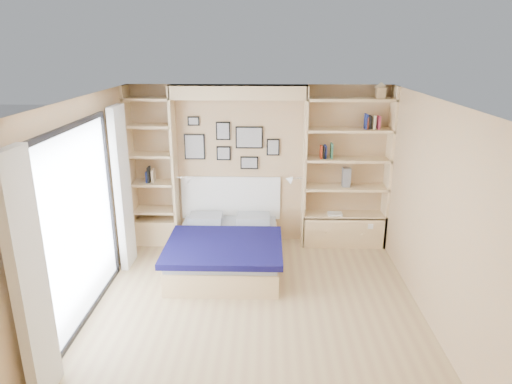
{
  "coord_description": "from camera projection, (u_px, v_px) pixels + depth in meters",
  "views": [
    {
      "loc": [
        0.14,
        -4.7,
        3.06
      ],
      "look_at": [
        -0.01,
        0.9,
        1.25
      ],
      "focal_mm": 32.0,
      "sensor_mm": 36.0,
      "label": 1
    }
  ],
  "objects": [
    {
      "name": "ground",
      "position": [
        255.0,
        315.0,
        5.41
      ],
      "size": [
        4.5,
        4.5,
        0.0
      ],
      "primitive_type": "plane",
      "color": "tan",
      "rests_on": "ground"
    },
    {
      "name": "room_shell",
      "position": [
        231.0,
        190.0,
        6.54
      ],
      "size": [
        4.5,
        4.5,
        4.5
      ],
      "color": "tan",
      "rests_on": "ground"
    },
    {
      "name": "bed",
      "position": [
        226.0,
        248.0,
        6.57
      ],
      "size": [
        1.58,
        1.93,
        1.07
      ],
      "color": "beige",
      "rests_on": "ground"
    },
    {
      "name": "photo_gallery",
      "position": [
        230.0,
        144.0,
        7.04
      ],
      "size": [
        1.48,
        0.02,
        0.82
      ],
      "color": "black",
      "rests_on": "ground"
    },
    {
      "name": "reading_lamps",
      "position": [
        239.0,
        179.0,
        6.98
      ],
      "size": [
        1.92,
        0.12,
        0.15
      ],
      "color": "silver",
      "rests_on": "ground"
    },
    {
      "name": "shelf_decor",
      "position": [
        331.0,
        141.0,
        6.83
      ],
      "size": [
        3.61,
        0.23,
        2.03
      ],
      "color": "maroon",
      "rests_on": "ground"
    },
    {
      "name": "deck_chair",
      "position": [
        13.0,
        269.0,
        5.71
      ],
      "size": [
        0.69,
        0.91,
        0.81
      ],
      "rotation": [
        0.0,
        0.0,
        -0.28
      ],
      "color": "tan",
      "rests_on": "ground"
    }
  ]
}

